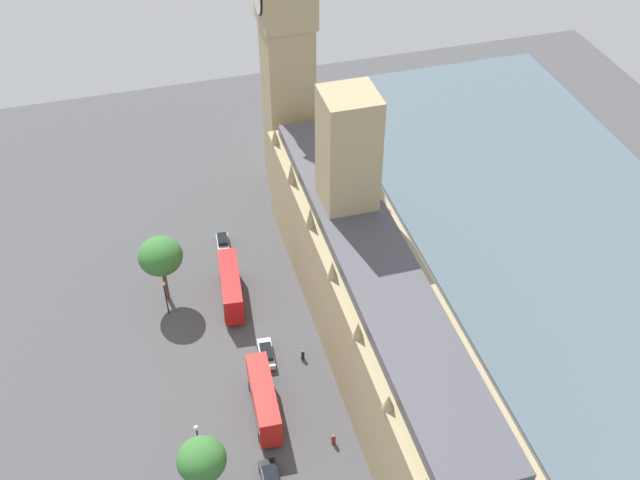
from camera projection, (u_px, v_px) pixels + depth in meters
name	position (u px, v px, depth m)	size (l,w,h in m)	color
ground_plane	(355.00, 354.00, 96.15)	(147.42, 147.42, 0.00)	#4C4C4F
river_thames	(612.00, 296.00, 103.64)	(43.77, 132.68, 0.25)	slate
parliament_building	(370.00, 297.00, 91.72)	(11.41, 62.12, 30.87)	tan
clock_tower	(286.00, 31.00, 105.29)	(7.67, 7.67, 51.41)	tan
car_silver_trailing	(223.00, 243.00, 110.86)	(2.08, 4.29, 1.74)	#B7B7BC
double_decker_bus_far_end	(231.00, 286.00, 101.58)	(3.56, 10.70, 4.75)	red
car_white_under_trees	(266.00, 354.00, 95.06)	(2.12, 4.86, 1.74)	silver
double_decker_bus_near_tower	(264.00, 399.00, 87.68)	(3.12, 10.62, 4.75)	red
car_black_by_river_gate	(270.00, 477.00, 82.06)	(1.98, 4.24, 1.74)	black
pedestrian_kerbside	(303.00, 355.00, 95.12)	(0.56, 0.45, 1.53)	black
pedestrian_corner	(334.00, 440.00, 85.80)	(0.57, 0.66, 1.61)	maroon
plane_tree_slot_10	(160.00, 256.00, 98.65)	(5.82, 5.82, 10.15)	brown
plane_tree_slot_11	(202.00, 460.00, 77.56)	(5.15, 5.15, 8.46)	brown
street_lamp_slot_12	(165.00, 291.00, 98.76)	(0.56, 0.56, 5.82)	black
street_lamp_slot_13	(198.00, 437.00, 81.44)	(0.56, 0.56, 6.69)	black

